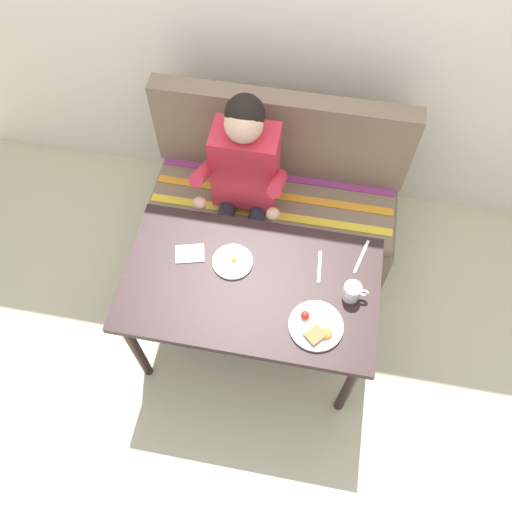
% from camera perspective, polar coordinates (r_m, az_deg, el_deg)
% --- Properties ---
extents(ground_plane, '(8.00, 8.00, 0.00)m').
position_cam_1_polar(ground_plane, '(3.06, -0.51, -9.28)').
color(ground_plane, beige).
extents(back_wall, '(4.40, 0.10, 2.60)m').
position_cam_1_polar(back_wall, '(2.83, 4.55, 26.07)').
color(back_wall, silver).
rests_on(back_wall, ground).
extents(table, '(1.20, 0.70, 0.73)m').
position_cam_1_polar(table, '(2.47, -0.63, -3.81)').
color(table, black).
rests_on(table, ground).
extents(couch, '(1.44, 0.56, 1.00)m').
position_cam_1_polar(couch, '(3.13, 2.03, 5.90)').
color(couch, '#786550').
rests_on(couch, ground).
extents(person, '(0.45, 0.61, 1.21)m').
position_cam_1_polar(person, '(2.72, -1.43, 8.59)').
color(person, red).
rests_on(person, ground).
extents(plate_breakfast, '(0.24, 0.24, 0.05)m').
position_cam_1_polar(plate_breakfast, '(2.30, 6.64, -7.77)').
color(plate_breakfast, white).
rests_on(plate_breakfast, table).
extents(plate_eggs, '(0.19, 0.19, 0.04)m').
position_cam_1_polar(plate_eggs, '(2.44, -2.61, -0.62)').
color(plate_eggs, white).
rests_on(plate_eggs, table).
extents(coffee_mug, '(0.12, 0.08, 0.09)m').
position_cam_1_polar(coffee_mug, '(2.36, 10.63, -3.88)').
color(coffee_mug, white).
rests_on(coffee_mug, table).
extents(napkin, '(0.16, 0.13, 0.01)m').
position_cam_1_polar(napkin, '(2.49, -7.34, 0.26)').
color(napkin, silver).
rests_on(napkin, table).
extents(fork, '(0.02, 0.17, 0.00)m').
position_cam_1_polar(fork, '(2.45, 7.04, -1.17)').
color(fork, silver).
rests_on(fork, table).
extents(knife, '(0.07, 0.20, 0.00)m').
position_cam_1_polar(knife, '(2.51, 11.59, -0.07)').
color(knife, silver).
rests_on(knife, table).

